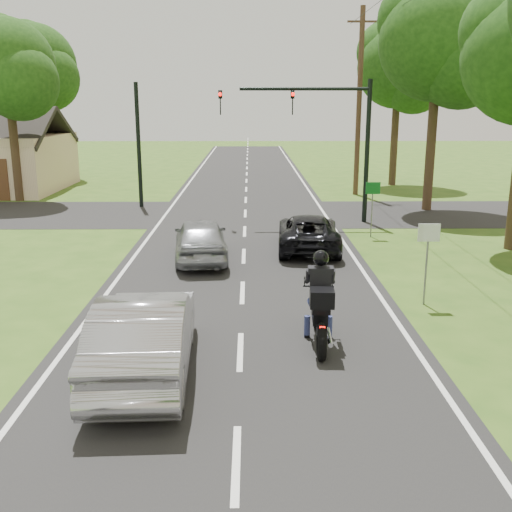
# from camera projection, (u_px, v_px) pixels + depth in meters

# --- Properties ---
(ground) EXTENTS (140.00, 140.00, 0.00)m
(ground) POSITION_uv_depth(u_px,v_px,m) (240.00, 352.00, 12.52)
(ground) COLOR #305317
(ground) RESTS_ON ground
(road) EXTENTS (8.00, 100.00, 0.01)m
(road) POSITION_uv_depth(u_px,v_px,m) (244.00, 243.00, 22.20)
(road) COLOR black
(road) RESTS_ON ground
(cross_road) EXTENTS (60.00, 7.00, 0.01)m
(cross_road) POSITION_uv_depth(u_px,v_px,m) (245.00, 214.00, 28.01)
(cross_road) COLOR black
(cross_road) RESTS_ON ground
(motorcycle_rider) EXTENTS (0.69, 2.44, 2.10)m
(motorcycle_rider) POSITION_uv_depth(u_px,v_px,m) (320.00, 308.00, 12.70)
(motorcycle_rider) COLOR black
(motorcycle_rider) RESTS_ON ground
(dark_suv) EXTENTS (2.32, 4.59, 1.25)m
(dark_suv) POSITION_uv_depth(u_px,v_px,m) (308.00, 232.00, 21.05)
(dark_suv) COLOR black
(dark_suv) RESTS_ON road
(silver_sedan) EXTENTS (1.89, 4.86, 1.58)m
(silver_sedan) POSITION_uv_depth(u_px,v_px,m) (145.00, 334.00, 11.33)
(silver_sedan) COLOR #B4B4B9
(silver_sedan) RESTS_ON road
(silver_suv) EXTENTS (2.09, 4.31, 1.42)m
(silver_suv) POSITION_uv_depth(u_px,v_px,m) (201.00, 239.00, 19.59)
(silver_suv) COLOR #93959A
(silver_suv) RESTS_ON road
(traffic_signal) EXTENTS (6.38, 0.44, 6.00)m
(traffic_signal) POSITION_uv_depth(u_px,v_px,m) (324.00, 125.00, 25.07)
(traffic_signal) COLOR black
(traffic_signal) RESTS_ON ground
(signal_pole_far) EXTENTS (0.20, 0.20, 6.00)m
(signal_pole_far) POSITION_uv_depth(u_px,v_px,m) (139.00, 146.00, 29.15)
(signal_pole_far) COLOR black
(signal_pole_far) RESTS_ON ground
(utility_pole_far) EXTENTS (1.60, 0.28, 10.00)m
(utility_pole_far) POSITION_uv_depth(u_px,v_px,m) (359.00, 102.00, 32.62)
(utility_pole_far) COLOR #533625
(utility_pole_far) RESTS_ON ground
(sign_white) EXTENTS (0.55, 0.07, 2.12)m
(sign_white) POSITION_uv_depth(u_px,v_px,m) (428.00, 244.00, 15.05)
(sign_white) COLOR slate
(sign_white) RESTS_ON ground
(sign_green) EXTENTS (0.55, 0.07, 2.12)m
(sign_green) POSITION_uv_depth(u_px,v_px,m) (373.00, 196.00, 22.80)
(sign_green) COLOR slate
(sign_green) RESTS_ON ground
(tree_row_d) EXTENTS (5.76, 5.58, 10.45)m
(tree_row_d) POSITION_uv_depth(u_px,v_px,m) (446.00, 48.00, 26.99)
(tree_row_d) COLOR #332316
(tree_row_d) RESTS_ON ground
(tree_row_e) EXTENTS (5.28, 5.12, 9.61)m
(tree_row_e) POSITION_uv_depth(u_px,v_px,m) (404.00, 72.00, 35.87)
(tree_row_e) COLOR #332316
(tree_row_e) RESTS_ON ground
(tree_left_near) EXTENTS (5.12, 4.96, 9.22)m
(tree_left_near) POSITION_uv_depth(u_px,v_px,m) (11.00, 72.00, 29.92)
(tree_left_near) COLOR #332316
(tree_left_near) RESTS_ON ground
(tree_left_far) EXTENTS (5.76, 5.58, 10.14)m
(tree_left_far) POSITION_uv_depth(u_px,v_px,m) (39.00, 70.00, 39.41)
(tree_left_far) COLOR #332316
(tree_left_far) RESTS_ON ground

